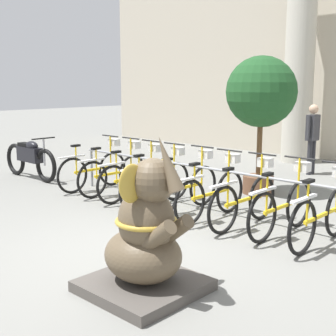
# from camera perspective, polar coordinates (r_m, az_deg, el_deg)

# --- Properties ---
(ground_plane) EXTENTS (60.00, 60.00, 0.00)m
(ground_plane) POSITION_cam_1_polar(r_m,az_deg,el_deg) (6.03, -4.07, -9.97)
(ground_plane) COLOR slate
(column_left) EXTENTS (0.95, 0.95, 5.16)m
(column_left) POSITION_cam_1_polar(r_m,az_deg,el_deg) (12.93, 15.75, 12.30)
(column_left) COLOR #BCB7A8
(column_left) RESTS_ON ground_plane
(bike_rack) EXTENTS (5.38, 0.05, 0.77)m
(bike_rack) POSITION_cam_1_polar(r_m,az_deg,el_deg) (7.74, 2.62, -0.51)
(bike_rack) COLOR gray
(bike_rack) RESTS_ON ground_plane
(bicycle_0) EXTENTS (0.48, 1.69, 1.04)m
(bicycle_0) POSITION_cam_1_polar(r_m,az_deg,el_deg) (9.41, -8.96, -0.06)
(bicycle_0) COLOR black
(bicycle_0) RESTS_ON ground_plane
(bicycle_1) EXTENTS (0.48, 1.69, 1.04)m
(bicycle_1) POSITION_cam_1_polar(r_m,az_deg,el_deg) (8.96, -6.52, -0.52)
(bicycle_1) COLOR black
(bicycle_1) RESTS_ON ground_plane
(bicycle_2) EXTENTS (0.48, 1.69, 1.04)m
(bicycle_2) POSITION_cam_1_polar(r_m,az_deg,el_deg) (8.50, -4.07, -1.07)
(bicycle_2) COLOR black
(bicycle_2) RESTS_ON ground_plane
(bicycle_3) EXTENTS (0.48, 1.69, 1.04)m
(bicycle_3) POSITION_cam_1_polar(r_m,az_deg,el_deg) (8.07, -1.29, -1.66)
(bicycle_3) COLOR black
(bicycle_3) RESTS_ON ground_plane
(bicycle_4) EXTENTS (0.48, 1.69, 1.04)m
(bicycle_4) POSITION_cam_1_polar(r_m,az_deg,el_deg) (7.71, 2.13, -2.23)
(bicycle_4) COLOR black
(bicycle_4) RESTS_ON ground_plane
(bicycle_5) EXTENTS (0.48, 1.69, 1.04)m
(bicycle_5) POSITION_cam_1_polar(r_m,az_deg,el_deg) (7.30, 5.41, -2.98)
(bicycle_5) COLOR black
(bicycle_5) RESTS_ON ground_plane
(bicycle_6) EXTENTS (0.48, 1.69, 1.04)m
(bicycle_6) POSITION_cam_1_polar(r_m,az_deg,el_deg) (6.98, 9.37, -3.71)
(bicycle_6) COLOR black
(bicycle_6) RESTS_ON ground_plane
(bicycle_7) EXTENTS (0.48, 1.69, 1.04)m
(bicycle_7) POSITION_cam_1_polar(r_m,az_deg,el_deg) (6.72, 13.83, -4.43)
(bicycle_7) COLOR black
(bicycle_7) RESTS_ON ground_plane
(bicycle_8) EXTENTS (0.48, 1.69, 1.04)m
(bicycle_8) POSITION_cam_1_polar(r_m,az_deg,el_deg) (6.42, 18.30, -5.33)
(bicycle_8) COLOR black
(bicycle_8) RESTS_ON ground_plane
(elephant_statue) EXTENTS (1.08, 1.08, 1.63)m
(elephant_statue) POSITION_cam_1_polar(r_m,az_deg,el_deg) (4.70, -2.70, -8.69)
(elephant_statue) COLOR #4C4742
(elephant_statue) RESTS_ON ground_plane
(motorcycle) EXTENTS (1.99, 0.55, 0.96)m
(motorcycle) POSITION_cam_1_polar(r_m,az_deg,el_deg) (10.74, -16.45, 1.22)
(motorcycle) COLOR black
(motorcycle) RESTS_ON ground_plane
(person_pedestrian) EXTENTS (0.21, 0.47, 1.61)m
(person_pedestrian) POSITION_cam_1_polar(r_m,az_deg,el_deg) (11.25, 17.20, 4.10)
(person_pedestrian) COLOR #28282D
(person_pedestrian) RESTS_ON ground_plane
(potted_tree) EXTENTS (1.32, 1.32, 2.59)m
(potted_tree) POSITION_cam_1_polar(r_m,az_deg,el_deg) (8.94, 11.28, 8.54)
(potted_tree) COLOR brown
(potted_tree) RESTS_ON ground_plane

